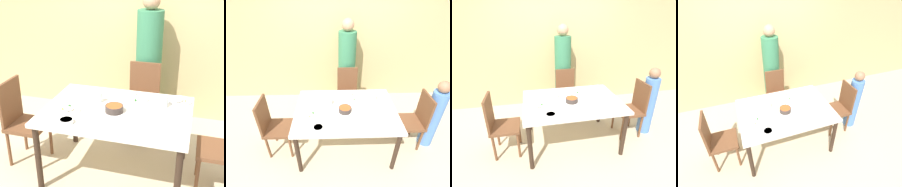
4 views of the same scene
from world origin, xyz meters
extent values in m
plane|color=beige|center=(0.00, 0.00, 0.00)|extent=(10.00, 10.00, 0.00)
cube|color=tan|center=(0.00, 1.54, 1.35)|extent=(10.00, 0.06, 2.70)
cube|color=silver|center=(0.00, 0.00, 0.72)|extent=(1.43, 1.02, 0.04)
cylinder|color=#332319|center=(-0.65, -0.45, 0.35)|extent=(0.06, 0.06, 0.70)
cylinder|color=#332319|center=(0.65, -0.45, 0.35)|extent=(0.06, 0.06, 0.70)
cylinder|color=#332319|center=(-0.65, 0.45, 0.35)|extent=(0.06, 0.06, 0.70)
cylinder|color=#332319|center=(0.65, 0.45, 0.35)|extent=(0.06, 0.06, 0.70)
cube|color=brown|center=(0.10, 0.78, 0.44)|extent=(0.40, 0.40, 0.04)
cube|color=brown|center=(0.10, 0.96, 0.70)|extent=(0.38, 0.03, 0.48)
cylinder|color=brown|center=(-0.07, 0.61, 0.21)|extent=(0.04, 0.04, 0.42)
cylinder|color=brown|center=(0.26, 0.61, 0.21)|extent=(0.04, 0.04, 0.42)
cylinder|color=brown|center=(-0.07, 0.94, 0.21)|extent=(0.04, 0.04, 0.42)
cylinder|color=brown|center=(0.26, 0.94, 0.21)|extent=(0.04, 0.04, 0.42)
cube|color=brown|center=(0.98, 0.02, 0.44)|extent=(0.40, 0.40, 0.04)
cube|color=brown|center=(1.17, 0.02, 0.70)|extent=(0.03, 0.38, 0.48)
cylinder|color=brown|center=(0.82, 0.19, 0.21)|extent=(0.04, 0.04, 0.42)
cylinder|color=brown|center=(0.82, -0.14, 0.21)|extent=(0.04, 0.04, 0.42)
cylinder|color=brown|center=(1.15, 0.19, 0.21)|extent=(0.04, 0.04, 0.42)
cylinder|color=brown|center=(1.15, -0.14, 0.21)|extent=(0.04, 0.04, 0.42)
cube|color=brown|center=(-0.98, -0.04, 0.44)|extent=(0.40, 0.40, 0.04)
cube|color=brown|center=(-1.17, -0.04, 0.70)|extent=(0.03, 0.38, 0.48)
cylinder|color=brown|center=(-0.82, -0.21, 0.21)|extent=(0.04, 0.04, 0.42)
cylinder|color=brown|center=(-0.82, 0.12, 0.21)|extent=(0.04, 0.04, 0.42)
cylinder|color=brown|center=(-1.15, -0.21, 0.21)|extent=(0.04, 0.04, 0.42)
cylinder|color=brown|center=(-1.15, 0.12, 0.21)|extent=(0.04, 0.04, 0.42)
cylinder|color=#387F56|center=(0.10, 1.18, 0.77)|extent=(0.33, 0.33, 1.53)
sphere|color=tan|center=(0.10, 1.18, 1.64)|extent=(0.22, 0.22, 0.22)
cylinder|color=#5184D1|center=(1.34, 0.02, 0.49)|extent=(0.22, 0.22, 0.99)
sphere|color=#9E7051|center=(1.34, 0.02, 1.07)|extent=(0.17, 0.17, 0.17)
cylinder|color=#3D332D|center=(-0.02, -0.05, 0.78)|extent=(0.18, 0.18, 0.07)
cylinder|color=#BC5123|center=(-0.02, -0.05, 0.81)|extent=(0.16, 0.16, 0.01)
cylinder|color=white|center=(-0.44, -0.17, 0.75)|extent=(0.22, 0.22, 0.02)
ellipsoid|color=white|center=(-0.43, -0.17, 0.77)|extent=(0.09, 0.09, 0.03)
cone|color=orange|center=(-0.50, -0.17, 0.77)|extent=(0.02, 0.02, 0.02)
cone|color=orange|center=(-0.40, -0.15, 0.77)|extent=(0.02, 0.02, 0.03)
sphere|color=#2D702D|center=(-0.45, -0.11, 0.78)|extent=(0.03, 0.03, 0.03)
cone|color=orange|center=(-0.48, -0.18, 0.77)|extent=(0.01, 0.01, 0.03)
cylinder|color=white|center=(0.57, 0.36, 0.75)|extent=(0.24, 0.24, 0.02)
ellipsoid|color=white|center=(0.55, 0.34, 0.78)|extent=(0.12, 0.12, 0.03)
sphere|color=#2D702D|center=(0.52, 0.31, 0.78)|extent=(0.03, 0.03, 0.03)
cone|color=orange|center=(0.63, 0.34, 0.78)|extent=(0.01, 0.01, 0.03)
cylinder|color=white|center=(0.13, 0.28, 0.75)|extent=(0.26, 0.26, 0.02)
ellipsoid|color=white|center=(0.11, 0.31, 0.77)|extent=(0.11, 0.11, 0.02)
sphere|color=#2D702D|center=(0.14, 0.20, 0.77)|extent=(0.02, 0.02, 0.02)
sphere|color=#2D702D|center=(0.13, 0.32, 0.78)|extent=(0.03, 0.03, 0.03)
cylinder|color=white|center=(-0.37, -0.39, 0.76)|extent=(0.13, 0.13, 0.04)
cylinder|color=white|center=(-0.37, -0.39, 0.78)|extent=(0.11, 0.11, 0.01)
cylinder|color=silver|center=(0.43, 0.19, 0.80)|extent=(0.08, 0.08, 0.12)
cylinder|color=silver|center=(-0.22, 0.12, 0.80)|extent=(0.07, 0.07, 0.11)
cube|color=silver|center=(0.20, -0.03, 0.75)|extent=(0.18, 0.04, 0.01)
camera|label=1|loc=(0.71, -2.63, 2.11)|focal=50.00mm
camera|label=2|loc=(-0.17, -1.95, 2.30)|focal=28.00mm
camera|label=3|loc=(-0.58, -2.25, 1.91)|focal=28.00mm
camera|label=4|loc=(-0.64, -2.01, 2.49)|focal=28.00mm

